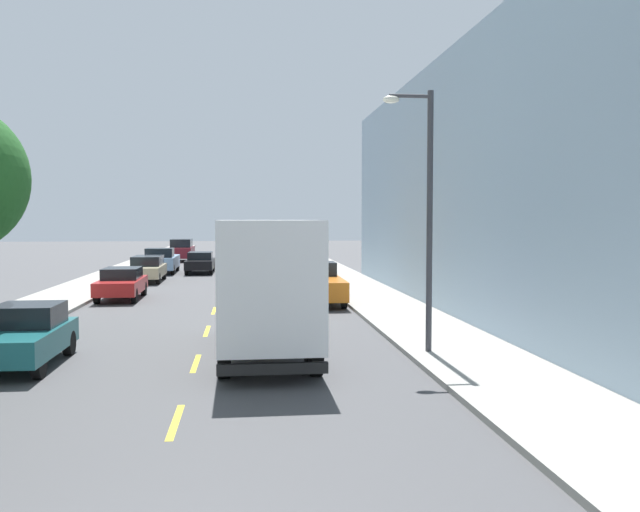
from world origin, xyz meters
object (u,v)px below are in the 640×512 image
parked_pickup_sky (161,261)px  parked_suv_burgundy (182,250)px  parked_suv_white (287,255)px  parked_wagon_champagne (147,268)px  street_lamp (424,201)px  parked_suv_silver (296,262)px  delivery_box_truck (266,281)px  parked_sedan_red (122,283)px  parked_pickup_orange (318,284)px  parked_hatchback_teal (24,336)px  moving_black_sedan (200,262)px

parked_pickup_sky → parked_suv_burgundy: size_ratio=1.11×
parked_suv_white → parked_wagon_champagne: size_ratio=1.02×
street_lamp → parked_suv_silver: 24.49m
parked_suv_burgundy → delivery_box_truck: bearing=-81.8°
parked_sedan_red → parked_suv_burgundy: bearing=89.8°
street_lamp → parked_pickup_orange: size_ratio=1.29×
delivery_box_truck → parked_sedan_red: 15.13m
parked_pickup_orange → parked_suv_burgundy: bearing=105.8°
parked_wagon_champagne → street_lamp: bearing=-65.6°
parked_suv_white → parked_pickup_sky: parked_suv_white is taller
parked_hatchback_teal → parked_sedan_red: (-0.15, 14.21, -0.01)m
parked_suv_white → parked_pickup_sky: (-8.72, -3.56, -0.16)m
parked_suv_silver → parked_suv_burgundy: 20.25m
parked_wagon_champagne → moving_black_sedan: bearing=66.5°
parked_suv_burgundy → parked_suv_silver: bearing=-64.7°
parked_suv_white → parked_pickup_sky: size_ratio=0.91×
parked_suv_silver → parked_pickup_orange: parked_suv_silver is taller
moving_black_sedan → parked_pickup_orange: bearing=-70.2°
parked_pickup_orange → parked_sedan_red: bearing=165.3°
delivery_box_truck → parked_suv_silver: (2.57, 23.87, -1.03)m
parked_wagon_champagne → parked_pickup_orange: 14.16m
parked_pickup_sky → parked_suv_silver: parked_suv_silver is taller
parked_sedan_red → parked_suv_white: bearing=65.2°
parked_suv_burgundy → parked_pickup_orange: (8.67, -30.71, -0.16)m
street_lamp → delivery_box_truck: street_lamp is taller
parked_suv_silver → parked_wagon_champagne: bearing=-171.4°
street_lamp → parked_suv_burgundy: (-10.24, 42.54, -3.13)m
moving_black_sedan → parked_suv_white: bearing=32.6°
parked_pickup_sky → parked_suv_silver: size_ratio=1.10×
street_lamp → parked_hatchback_teal: street_lamp is taller
delivery_box_truck → parked_suv_silver: bearing=83.9°
parked_hatchback_teal → parked_suv_burgundy: 42.63m
parked_suv_white → street_lamp: bearing=-87.1°
delivery_box_truck → parked_wagon_champagne: delivery_box_truck is taller
parked_hatchback_teal → parked_suv_burgundy: (-0.08, 42.63, 0.23)m
parked_suv_silver → parked_suv_white: bearing=90.4°
parked_pickup_orange → street_lamp: bearing=-82.4°
parked_suv_white → parked_hatchback_teal: size_ratio=1.21×
delivery_box_truck → parked_suv_burgundy: size_ratio=1.57×
parked_suv_white → parked_hatchback_teal: parked_suv_white is taller
parked_pickup_sky → parked_sedan_red: size_ratio=1.18×
parked_suv_white → delivery_box_truck: bearing=-94.4°
parked_pickup_sky → parked_sedan_red: (0.05, -15.24, -0.08)m
parked_pickup_orange → moving_black_sedan: parked_pickup_orange is taller
parked_suv_white → moving_black_sedan: parked_suv_white is taller
parked_suv_white → moving_black_sedan: 7.25m
parked_suv_white → parked_wagon_champagne: 13.31m
street_lamp → delivery_box_truck: size_ratio=0.91×
parked_suv_silver → parked_sedan_red: (-8.73, -10.11, -0.24)m
street_lamp → parked_hatchback_teal: 10.70m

